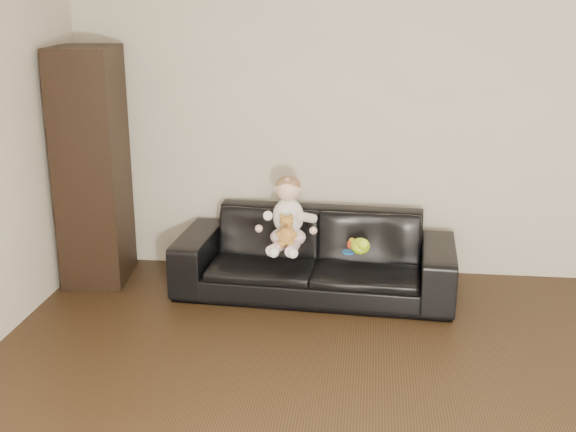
# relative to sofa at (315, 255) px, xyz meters

# --- Properties ---
(wall_back) EXTENTS (5.00, 0.00, 5.00)m
(wall_back) POSITION_rel_sofa_xyz_m (0.63, 0.50, 1.01)
(wall_back) COLOR beige
(wall_back) RESTS_ON ground
(sofa) EXTENTS (2.00, 0.88, 0.57)m
(sofa) POSITION_rel_sofa_xyz_m (0.00, 0.00, 0.00)
(sofa) COLOR black
(sofa) RESTS_ON floor
(cabinet) EXTENTS (0.49, 0.64, 1.72)m
(cabinet) POSITION_rel_sofa_xyz_m (-1.63, 0.10, 0.57)
(cabinet) COLOR black
(cabinet) RESTS_ON floor
(shelf_item) EXTENTS (0.21, 0.27, 0.28)m
(shelf_item) POSITION_rel_sofa_xyz_m (-1.61, 0.10, 0.96)
(shelf_item) COLOR silver
(shelf_item) RESTS_ON cabinet
(baby) EXTENTS (0.36, 0.44, 0.50)m
(baby) POSITION_rel_sofa_xyz_m (-0.18, -0.11, 0.31)
(baby) COLOR #FBD4DF
(baby) RESTS_ON sofa
(teddy_bear) EXTENTS (0.15, 0.15, 0.22)m
(teddy_bear) POSITION_rel_sofa_xyz_m (-0.17, -0.26, 0.26)
(teddy_bear) COLOR #AB7530
(teddy_bear) RESTS_ON sofa
(toy_green) EXTENTS (0.14, 0.16, 0.11)m
(toy_green) POSITION_rel_sofa_xyz_m (0.32, -0.19, 0.14)
(toy_green) COLOR #B2E31A
(toy_green) RESTS_ON sofa
(toy_rattle) EXTENTS (0.07, 0.07, 0.07)m
(toy_rattle) POSITION_rel_sofa_xyz_m (0.26, -0.11, 0.13)
(toy_rattle) COLOR red
(toy_rattle) RESTS_ON sofa
(toy_blue_disc) EXTENTS (0.11, 0.11, 0.01)m
(toy_blue_disc) POSITION_rel_sofa_xyz_m (0.25, -0.19, 0.10)
(toy_blue_disc) COLOR blue
(toy_blue_disc) RESTS_ON sofa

